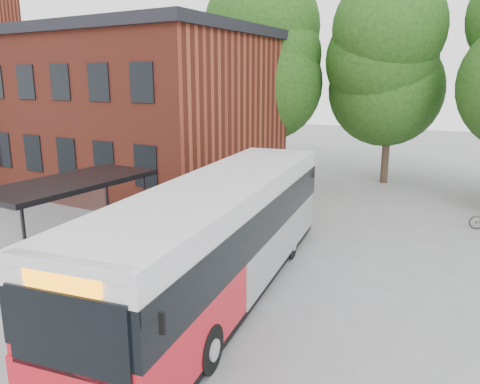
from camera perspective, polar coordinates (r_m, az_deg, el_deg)
The scene contains 6 objects.
ground at distance 14.10m, azimuth -3.67°, elevation -11.23°, with size 100.00×100.00×0.00m, color slate.
station_building at distance 28.18m, azimuth -15.96°, elevation 9.64°, with size 18.40×10.40×8.50m, color maroon, non-canonical shape.
bus_shelter at distance 15.76m, azimuth -19.63°, elevation -3.69°, with size 3.60×7.00×2.90m, color black, non-canonical shape.
tree_0 at distance 29.70m, azimuth 3.81°, elevation 12.71°, with size 7.92×7.92×11.00m, color #1A4011, non-canonical shape.
tree_1 at distance 28.31m, azimuth 17.81°, elevation 11.46°, with size 7.92×7.92×10.40m, color #1A4011, non-canonical shape.
city_bus at distance 13.14m, azimuth -2.23°, elevation -5.50°, with size 2.72×12.74×3.24m, color red, non-canonical shape.
Camera 1 is at (7.16, -10.62, 5.89)m, focal length 35.00 mm.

